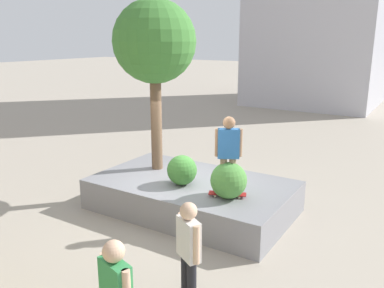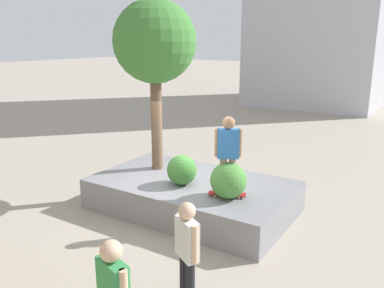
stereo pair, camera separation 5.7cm
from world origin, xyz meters
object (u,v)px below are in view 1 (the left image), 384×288
Objects in this scene: planter_ledge at (192,195)px; pedestrian_crossing at (189,247)px; plaza_tree at (154,43)px; skateboarder at (228,150)px; skateboard at (227,194)px.

pedestrian_crossing is at bearing 121.06° from planter_ledge.
plaza_tree is 2.53× the size of skateboarder.
plaza_tree reaches higher than pedestrian_crossing.
skateboard is 2.71m from pedestrian_crossing.
planter_ledge is at bearing -58.94° from pedestrian_crossing.
plaza_tree is (1.26, -0.32, 3.52)m from planter_ledge.
skateboard is 0.48× the size of pedestrian_crossing.
pedestrian_crossing is (-1.84, 3.05, 0.61)m from planter_ledge.
skateboard reaches higher than planter_ledge.
pedestrian_crossing is (-3.10, 3.37, -2.90)m from plaza_tree.
skateboard is at bearing 176.42° from skateboarder.
plaza_tree is 5.13× the size of skateboard.
skateboard is (-1.16, 0.43, 0.42)m from planter_ledge.
planter_ledge is 2.73× the size of pedestrian_crossing.
skateboarder is at bearing -3.58° from skateboard.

